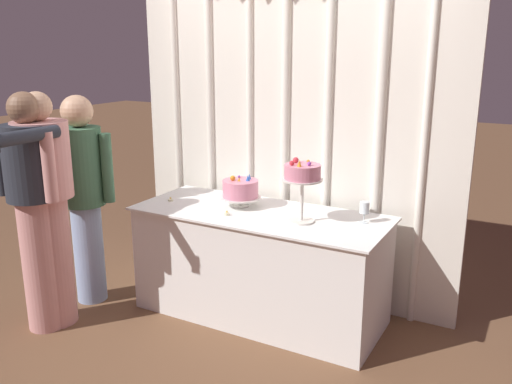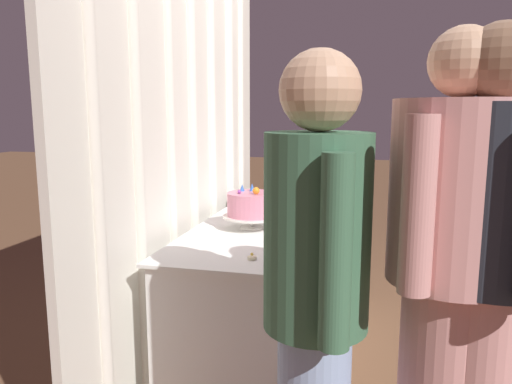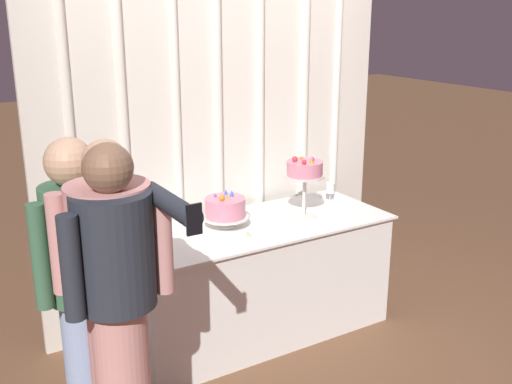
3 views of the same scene
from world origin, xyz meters
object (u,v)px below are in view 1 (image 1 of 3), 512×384
object	(u,v)px
cake_display_nearleft	(240,190)
guest_man_dark_suit	(47,203)
tealight_near_left	(227,214)
guest_man_pink_jacket	(84,191)
cake_table	(260,264)
wine_glass	(364,208)
tealight_far_left	(171,200)
cake_display_nearright	(302,176)
guest_girl_blue_dress	(34,204)

from	to	relation	value
cake_display_nearleft	guest_man_dark_suit	world-z (taller)	guest_man_dark_suit
tealight_near_left	guest_man_pink_jacket	size ratio (longest dim) A/B	0.02
cake_table	tealight_near_left	world-z (taller)	tealight_near_left
cake_display_nearleft	wine_glass	distance (m)	0.91
tealight_far_left	wine_glass	bearing A→B (deg)	8.10
cake_display_nearright	guest_man_pink_jacket	size ratio (longest dim) A/B	0.27
cake_display_nearright	guest_man_dark_suit	distance (m)	1.75
cake_display_nearleft	cake_table	bearing A→B (deg)	-18.04
tealight_far_left	guest_man_dark_suit	world-z (taller)	guest_man_dark_suit
cake_display_nearleft	tealight_near_left	distance (m)	0.26
cake_table	tealight_far_left	world-z (taller)	tealight_far_left
tealight_far_left	guest_man_pink_jacket	distance (m)	0.65
cake_table	tealight_near_left	distance (m)	0.47
cake_display_nearright	tealight_far_left	bearing A→B (deg)	-178.90
wine_glass	tealight_near_left	world-z (taller)	wine_glass
cake_table	cake_display_nearright	xyz separation A→B (m)	(0.34, -0.05, 0.71)
cake_display_nearleft	tealight_near_left	xyz separation A→B (m)	(0.03, -0.23, -0.12)
cake_table	tealight_near_left	size ratio (longest dim) A/B	47.55
guest_man_pink_jacket	guest_girl_blue_dress	bearing A→B (deg)	-85.78
cake_display_nearleft	tealight_far_left	bearing A→B (deg)	-165.60
tealight_far_left	cake_display_nearleft	bearing A→B (deg)	14.40
wine_glass	guest_girl_blue_dress	xyz separation A→B (m)	(-1.96, -1.02, 0.02)
cake_table	wine_glass	bearing A→B (deg)	10.44
cake_display_nearright	tealight_far_left	xyz separation A→B (m)	(-1.07, -0.02, -0.31)
cake_display_nearright	tealight_far_left	world-z (taller)	cake_display_nearright
cake_table	guest_man_pink_jacket	world-z (taller)	guest_man_pink_jacket
guest_man_dark_suit	guest_girl_blue_dress	distance (m)	0.10
tealight_near_left	guest_girl_blue_dress	bearing A→B (deg)	-146.37
tealight_far_left	tealight_near_left	xyz separation A→B (m)	(0.56, -0.10, 0.00)
guest_man_dark_suit	guest_girl_blue_dress	bearing A→B (deg)	-100.06
wine_glass	guest_man_pink_jacket	world-z (taller)	guest_man_pink_jacket
tealight_near_left	guest_girl_blue_dress	distance (m)	1.30
cake_display_nearleft	cake_display_nearright	size ratio (longest dim) A/B	0.70
tealight_near_left	guest_man_dark_suit	distance (m)	1.23
cake_display_nearright	tealight_far_left	size ratio (longest dim) A/B	10.97
guest_man_dark_suit	wine_glass	bearing A→B (deg)	25.43
cake_display_nearleft	wine_glass	size ratio (longest dim) A/B	2.13
cake_table	cake_display_nearright	distance (m)	0.79
tealight_far_left	guest_man_pink_jacket	bearing A→B (deg)	-148.51
wine_glass	guest_man_dark_suit	bearing A→B (deg)	-154.57
guest_man_pink_jacket	wine_glass	bearing A→B (deg)	15.20
cake_table	cake_display_nearright	bearing A→B (deg)	-8.79
tealight_near_left	guest_man_pink_jacket	xyz separation A→B (m)	(-1.11, -0.24, 0.08)
tealight_far_left	guest_man_dark_suit	size ratio (longest dim) A/B	0.02
cake_table	wine_glass	distance (m)	0.88
tealight_near_left	cake_table	bearing A→B (deg)	45.62
cake_display_nearleft	guest_girl_blue_dress	distance (m)	1.42
tealight_near_left	tealight_far_left	bearing A→B (deg)	170.16
cake_display_nearright	guest_girl_blue_dress	distance (m)	1.80
tealight_far_left	guest_man_dark_suit	distance (m)	0.88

